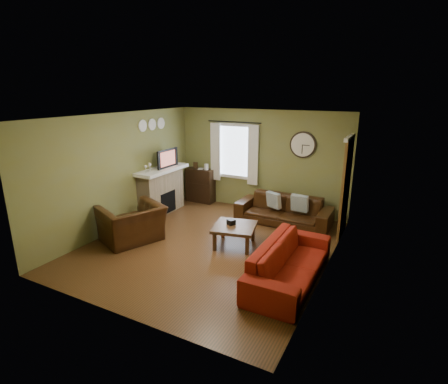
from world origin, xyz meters
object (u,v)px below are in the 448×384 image
at_px(sofa_red, 290,262).
at_px(armchair, 132,224).
at_px(sofa_brown, 283,210).
at_px(coffee_table, 235,236).
at_px(bookshelf, 200,185).

height_order(sofa_red, armchair, armchair).
distance_m(sofa_red, armchair, 3.41).
xyz_separation_m(sofa_brown, coffee_table, (-0.48, -1.68, -0.11)).
xyz_separation_m(bookshelf, sofa_red, (3.54, -2.98, -0.14)).
xyz_separation_m(bookshelf, sofa_brown, (2.62, -0.51, -0.15)).
bearing_deg(bookshelf, armchair, -87.38).
bearing_deg(coffee_table, sofa_red, -29.24).
xyz_separation_m(sofa_red, coffee_table, (-1.40, 0.78, -0.11)).
xyz_separation_m(armchair, coffee_table, (2.00, 0.78, -0.17)).
bearing_deg(bookshelf, sofa_brown, -11.11).
height_order(bookshelf, sofa_red, bookshelf).
bearing_deg(sofa_red, armchair, 89.98).
bearing_deg(sofa_brown, bookshelf, 168.89).
relative_size(armchair, coffee_table, 1.45).
xyz_separation_m(bookshelf, armchair, (0.14, -2.97, -0.09)).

